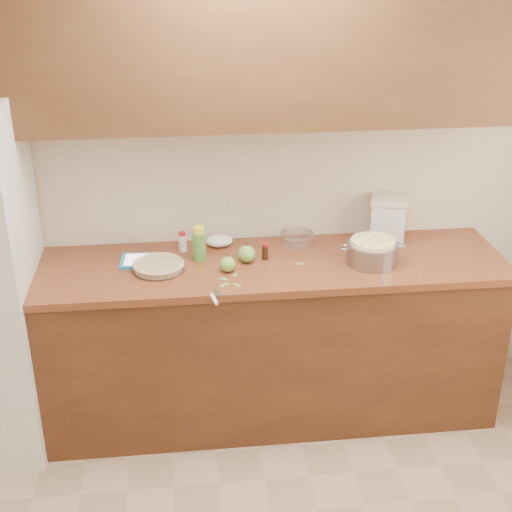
{
  "coord_description": "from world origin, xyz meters",
  "views": [
    {
      "loc": [
        -0.36,
        -1.82,
        2.49
      ],
      "look_at": [
        0.02,
        1.43,
        0.98
      ],
      "focal_mm": 50.0,
      "sensor_mm": 36.0,
      "label": 1
    }
  ],
  "objects": [
    {
      "name": "room_shell",
      "position": [
        0.0,
        0.0,
        1.3
      ],
      "size": [
        3.6,
        3.6,
        3.6
      ],
      "color": "tan",
      "rests_on": "ground"
    },
    {
      "name": "counter_run",
      "position": [
        0.0,
        1.48,
        0.46
      ],
      "size": [
        2.64,
        0.68,
        0.92
      ],
      "color": "#5A3019",
      "rests_on": "ground"
    },
    {
      "name": "upper_cabinets",
      "position": [
        0.0,
        1.63,
        1.95
      ],
      "size": [
        2.6,
        0.34,
        0.7
      ],
      "primitive_type": "cube",
      "color": "#543519",
      "rests_on": "room_shell"
    },
    {
      "name": "pie",
      "position": [
        -0.47,
        1.44,
        0.94
      ],
      "size": [
        0.27,
        0.27,
        0.04
      ],
      "rotation": [
        0.0,
        0.0,
        -0.06
      ],
      "color": "silver",
      "rests_on": "counter_run"
    },
    {
      "name": "colander",
      "position": [
        0.61,
        1.4,
        0.98
      ],
      "size": [
        0.35,
        0.26,
        0.13
      ],
      "rotation": [
        0.0,
        0.0,
        0.08
      ],
      "color": "gray",
      "rests_on": "counter_run"
    },
    {
      "name": "flour_canister",
      "position": [
        0.78,
        1.7,
        1.04
      ],
      "size": [
        0.24,
        0.24,
        0.24
      ],
      "rotation": [
        0.0,
        0.0,
        -0.29
      ],
      "color": "white",
      "rests_on": "counter_run"
    },
    {
      "name": "tablet",
      "position": [
        -0.55,
        1.55,
        0.93
      ],
      "size": [
        0.24,
        0.19,
        0.02
      ],
      "rotation": [
        0.0,
        0.0,
        -0.06
      ],
      "color": "teal",
      "rests_on": "counter_run"
    },
    {
      "name": "paring_knife",
      "position": [
        -0.21,
        1.1,
        0.93
      ],
      "size": [
        0.05,
        0.19,
        0.02
      ],
      "rotation": [
        0.0,
        0.0,
        0.18
      ],
      "color": "gray",
      "rests_on": "counter_run"
    },
    {
      "name": "lemon_bottle",
      "position": [
        -0.26,
        1.54,
        1.01
      ],
      "size": [
        0.07,
        0.07,
        0.18
      ],
      "rotation": [
        0.0,
        0.0,
        -0.32
      ],
      "color": "#4C8C38",
      "rests_on": "counter_run"
    },
    {
      "name": "cinnamon_shaker",
      "position": [
        -0.35,
        1.67,
        0.97
      ],
      "size": [
        0.04,
        0.04,
        0.11
      ],
      "rotation": [
        0.0,
        0.0,
        -0.08
      ],
      "color": "beige",
      "rests_on": "counter_run"
    },
    {
      "name": "vanilla_bottle",
      "position": [
        0.07,
        1.51,
        0.96
      ],
      "size": [
        0.03,
        0.03,
        0.09
      ],
      "rotation": [
        0.0,
        0.0,
        -0.38
      ],
      "color": "black",
      "rests_on": "counter_run"
    },
    {
      "name": "mixing_bowl",
      "position": [
        0.27,
        1.68,
        0.96
      ],
      "size": [
        0.19,
        0.19,
        0.07
      ],
      "rotation": [
        0.0,
        0.0,
        0.31
      ],
      "color": "silver",
      "rests_on": "counter_run"
    },
    {
      "name": "paper_towel",
      "position": [
        -0.15,
        1.71,
        0.95
      ],
      "size": [
        0.15,
        0.13,
        0.06
      ],
      "primitive_type": "ellipsoid",
      "rotation": [
        0.0,
        0.0,
        -0.06
      ],
      "color": "white",
      "rests_on": "counter_run"
    },
    {
      "name": "apple_left",
      "position": [
        -0.13,
        1.39,
        0.96
      ],
      "size": [
        0.08,
        0.08,
        0.09
      ],
      "color": "#6FA73B",
      "rests_on": "counter_run"
    },
    {
      "name": "apple_center",
      "position": [
        -0.02,
        1.49,
        0.97
      ],
      "size": [
        0.09,
        0.09,
        0.1
      ],
      "color": "#6FA73B",
      "rests_on": "counter_run"
    },
    {
      "name": "peel_a",
      "position": [
        -0.16,
        1.3,
        0.92
      ],
      "size": [
        0.04,
        0.04,
        0.0
      ],
      "primitive_type": "cube",
      "rotation": [
        0.0,
        0.0,
        2.5
      ],
      "color": "#81A852",
      "rests_on": "counter_run"
    },
    {
      "name": "peel_b",
      "position": [
        -0.16,
        1.24,
        0.92
      ],
      "size": [
        0.05,
        0.05,
        0.0
      ],
      "primitive_type": "cube",
      "rotation": [
        0.0,
        0.0,
        0.61
      ],
      "color": "#81A852",
      "rests_on": "counter_run"
    },
    {
      "name": "peel_c",
      "position": [
        0.24,
        1.43,
        0.92
      ],
      "size": [
        0.05,
        0.03,
        0.0
      ],
      "primitive_type": "cube",
      "rotation": [
        0.0,
        0.0,
        0.13
      ],
      "color": "#81A852",
      "rests_on": "counter_run"
    },
    {
      "name": "peel_d",
      "position": [
        -0.1,
        1.34,
        0.92
      ],
      "size": [
        0.03,
        0.04,
        0.0
      ],
      "primitive_type": "cube",
      "rotation": [
        0.0,
        0.0,
        1.07
      ],
      "color": "#81A852",
      "rests_on": "counter_run"
    },
    {
      "name": "peel_e",
      "position": [
        -0.1,
        1.23,
        0.92
      ],
      "size": [
        0.04,
        0.05,
        0.0
      ],
      "primitive_type": "cube",
      "rotation": [
        0.0,
        0.0,
        2.32
      ],
      "color": "#81A852",
      "rests_on": "counter_run"
    }
  ]
}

